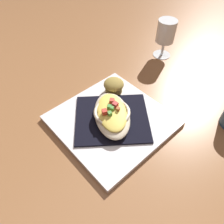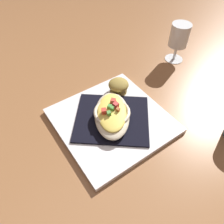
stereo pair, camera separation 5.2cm
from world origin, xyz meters
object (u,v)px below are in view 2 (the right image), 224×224
object	(u,v)px
gratin_dish	(112,113)
stemmed_glass	(179,37)
square_plate	(112,121)
muffin	(119,86)

from	to	relation	value
gratin_dish	stemmed_glass	distance (m)	0.40
square_plate	gratin_dish	xyz separation A→B (m)	(-0.00, -0.00, 0.03)
gratin_dish	square_plate	bearing A→B (deg)	58.06
stemmed_glass	square_plate	bearing A→B (deg)	6.20
square_plate	stemmed_glass	xyz separation A→B (m)	(-0.39, -0.04, 0.08)
gratin_dish	muffin	world-z (taller)	gratin_dish
muffin	stemmed_glass	bearing A→B (deg)	175.90
gratin_dish	muffin	bearing A→B (deg)	-146.68
gratin_dish	muffin	distance (m)	0.12
square_plate	gratin_dish	bearing A→B (deg)	-121.94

